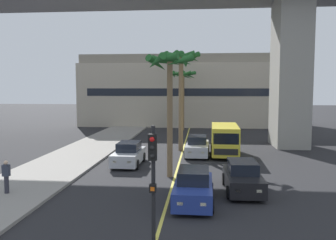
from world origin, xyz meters
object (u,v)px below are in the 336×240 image
(car_queue_front, at_px, (243,178))
(traffic_light_median_near, at_px, (153,177))
(delivery_van, at_px, (225,139))
(pedestrian_near_crosswalk, at_px, (6,176))
(car_queue_third, at_px, (129,154))
(palm_tree_mid_median, at_px, (170,75))
(car_queue_second, at_px, (193,188))
(palm_tree_far_median, at_px, (183,82))
(palm_tree_near_median, at_px, (181,69))
(car_queue_fourth, at_px, (197,147))

(car_queue_front, xyz_separation_m, traffic_light_median_near, (-3.50, -8.11, 1.99))
(delivery_van, bearing_deg, pedestrian_near_crosswalk, -133.91)
(car_queue_third, xyz_separation_m, traffic_light_median_near, (3.57, -13.83, 1.99))
(traffic_light_median_near, distance_m, palm_tree_mid_median, 11.31)
(car_queue_second, bearing_deg, palm_tree_far_median, 94.03)
(car_queue_front, relative_size, palm_tree_far_median, 0.56)
(palm_tree_near_median, bearing_deg, traffic_light_median_near, -89.04)
(palm_tree_near_median, relative_size, palm_tree_far_median, 1.12)
(car_queue_second, xyz_separation_m, car_queue_third, (-4.62, 7.79, 0.00))
(delivery_van, xyz_separation_m, pedestrian_near_crosswalk, (-11.28, -11.72, -0.29))
(delivery_van, xyz_separation_m, palm_tree_mid_median, (-3.69, -7.16, 4.76))
(palm_tree_near_median, bearing_deg, palm_tree_mid_median, -90.96)
(palm_tree_mid_median, bearing_deg, car_queue_fourth, 77.04)
(traffic_light_median_near, bearing_deg, palm_tree_near_median, 90.96)
(car_queue_second, bearing_deg, palm_tree_mid_median, 107.77)
(traffic_light_median_near, bearing_deg, pedestrian_near_crosswalk, 142.29)
(traffic_light_median_near, xyz_separation_m, palm_tree_far_median, (-0.95, 34.29, 3.32))
(car_queue_second, relative_size, traffic_light_median_near, 0.98)
(car_queue_front, bearing_deg, car_queue_second, -139.86)
(pedestrian_near_crosswalk, bearing_deg, palm_tree_near_median, 60.17)
(delivery_van, height_order, traffic_light_median_near, traffic_light_median_near)
(car_queue_second, height_order, palm_tree_near_median, palm_tree_near_median)
(traffic_light_median_near, xyz_separation_m, palm_tree_mid_median, (-0.48, 10.80, 3.34))
(car_queue_second, distance_m, palm_tree_mid_median, 7.30)
(car_queue_fourth, relative_size, traffic_light_median_near, 0.99)
(palm_tree_far_median, relative_size, pedestrian_near_crosswalk, 4.59)
(palm_tree_near_median, height_order, palm_tree_mid_median, palm_tree_near_median)
(car_queue_front, xyz_separation_m, car_queue_fourth, (-2.41, 9.48, 0.00))
(car_queue_fourth, xyz_separation_m, palm_tree_near_median, (-1.41, 2.15, 6.11))
(palm_tree_mid_median, relative_size, pedestrian_near_crosswalk, 4.53)
(delivery_van, bearing_deg, traffic_light_median_near, -100.14)
(palm_tree_far_median, xyz_separation_m, pedestrian_near_crosswalk, (-7.13, -28.05, -5.04))
(delivery_van, relative_size, traffic_light_median_near, 1.26)
(car_queue_fourth, bearing_deg, palm_tree_far_median, 96.93)
(car_queue_third, bearing_deg, car_queue_fourth, 38.93)
(palm_tree_near_median, distance_m, palm_tree_mid_median, 8.98)
(car_queue_second, relative_size, car_queue_third, 1.00)
(car_queue_front, relative_size, car_queue_third, 1.01)
(car_queue_third, relative_size, palm_tree_far_median, 0.55)
(palm_tree_far_median, bearing_deg, traffic_light_median_near, -88.42)
(car_queue_front, height_order, palm_tree_mid_median, palm_tree_mid_median)
(car_queue_second, height_order, palm_tree_far_median, palm_tree_far_median)
(traffic_light_median_near, height_order, palm_tree_mid_median, palm_tree_mid_median)
(car_queue_third, distance_m, car_queue_fourth, 5.99)
(car_queue_third, distance_m, delivery_van, 7.96)
(palm_tree_near_median, bearing_deg, pedestrian_near_crosswalk, -119.83)
(car_queue_front, bearing_deg, car_queue_fourth, 104.28)
(pedestrian_near_crosswalk, bearing_deg, car_queue_front, 9.18)
(car_queue_front, height_order, car_queue_fourth, same)
(car_queue_front, relative_size, palm_tree_mid_median, 0.56)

